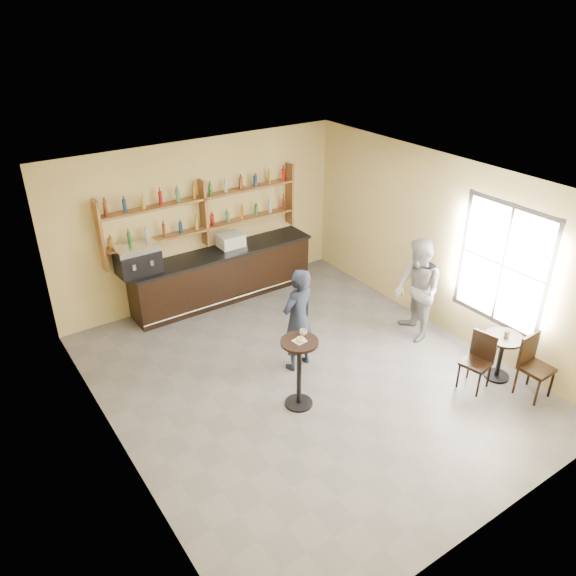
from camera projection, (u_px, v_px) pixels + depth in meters
floor at (306, 378)px, 9.14m from camera, size 7.00×7.00×0.00m
ceiling at (309, 188)px, 7.64m from camera, size 7.00×7.00×0.00m
wall_back at (202, 221)px, 10.94m from camera, size 7.00×0.00×7.00m
wall_front at (505, 423)px, 5.84m from camera, size 7.00×0.00×7.00m
wall_left at (110, 357)px, 6.90m from camera, size 0.00×7.00×7.00m
wall_right at (444, 246)px, 9.89m from camera, size 0.00×7.00×7.00m
window_pane at (503, 265)px, 8.96m from camera, size 0.00×2.00×2.00m
window_frame at (502, 265)px, 8.96m from camera, size 0.04×1.70×2.10m
shelf_unit at (204, 213)px, 10.75m from camera, size 4.00×0.26×1.40m
liquor_bottles at (203, 205)px, 10.67m from camera, size 3.68×0.10×1.00m
bar_counter at (223, 275)px, 11.30m from camera, size 3.84×0.75×1.04m
espresso_machine at (138, 259)px, 10.09m from camera, size 0.78×0.52×0.54m
pastry_case at (231, 242)px, 11.10m from camera, size 0.55×0.47×0.30m
pedestal_table at (299, 373)px, 8.30m from camera, size 0.73×0.73×1.15m
napkin at (299, 341)px, 8.03m from camera, size 0.19×0.19×0.00m
donut at (300, 339)px, 8.02m from camera, size 0.15×0.15×0.05m
cup_pedestal at (303, 332)px, 8.15m from camera, size 0.14×0.14×0.09m
man_main at (298, 320)px, 9.03m from camera, size 0.73×0.56×1.79m
cafe_table at (500, 357)px, 9.00m from camera, size 0.75×0.75×0.77m
cup_cafe at (507, 333)px, 8.82m from camera, size 0.12×0.12×0.09m
chair_west at (476, 363)px, 8.72m from camera, size 0.48×0.48×0.93m
chair_south at (537, 368)px, 8.53m from camera, size 0.45×0.45×1.01m
patron_second at (417, 290)px, 9.83m from camera, size 0.98×1.10×1.88m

